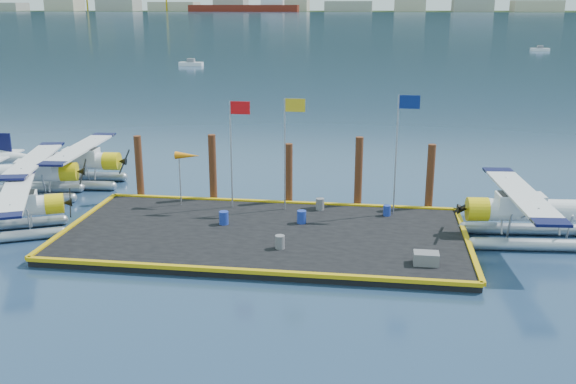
# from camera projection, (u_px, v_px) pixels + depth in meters

# --- Properties ---
(ground) EXTENTS (4000.00, 4000.00, 0.00)m
(ground) POSITION_uv_depth(u_px,v_px,m) (264.00, 239.00, 32.47)
(ground) COLOR #182B49
(ground) RESTS_ON ground
(dock) EXTENTS (20.00, 10.00, 0.40)m
(dock) POSITION_uv_depth(u_px,v_px,m) (264.00, 235.00, 32.41)
(dock) COLOR black
(dock) RESTS_ON ground
(dock_bumpers) EXTENTS (20.25, 10.25, 0.18)m
(dock_bumpers) POSITION_uv_depth(u_px,v_px,m) (264.00, 230.00, 32.33)
(dock_bumpers) COLOR #C29A0B
(dock_bumpers) RESTS_ON dock
(far_backdrop) EXTENTS (3050.00, 2050.00, 810.00)m
(far_backdrop) POSITION_uv_depth(u_px,v_px,m) (473.00, 4.00, 1648.27)
(far_backdrop) COLOR black
(far_backdrop) RESTS_ON ground
(seaplane_a) EXTENTS (8.01, 8.39, 3.08)m
(seaplane_a) POSITION_uv_depth(u_px,v_px,m) (10.00, 210.00, 32.64)
(seaplane_a) COLOR #989EA5
(seaplane_a) RESTS_ON ground
(seaplane_b) EXTENTS (8.70, 9.41, 3.34)m
(seaplane_b) POSITION_uv_depth(u_px,v_px,m) (29.00, 175.00, 38.82)
(seaplane_b) COLOR #989EA5
(seaplane_b) RESTS_ON ground
(seaplane_c) EXTENTS (8.67, 9.55, 3.39)m
(seaplane_c) POSITION_uv_depth(u_px,v_px,m) (76.00, 163.00, 41.73)
(seaplane_c) COLOR #989EA5
(seaplane_c) RESTS_ON ground
(seaplane_d) EXTENTS (8.89, 9.80, 3.47)m
(seaplane_d) POSITION_uv_depth(u_px,v_px,m) (527.00, 213.00, 31.63)
(seaplane_d) COLOR #989EA5
(seaplane_d) RESTS_ON ground
(drum_0) EXTENTS (0.49, 0.49, 0.69)m
(drum_0) POSITION_uv_depth(u_px,v_px,m) (224.00, 218.00, 33.37)
(drum_0) COLOR navy
(drum_0) RESTS_ON dock
(drum_2) EXTENTS (0.48, 0.48, 0.68)m
(drum_2) POSITION_uv_depth(u_px,v_px,m) (302.00, 217.00, 33.53)
(drum_2) COLOR navy
(drum_2) RESTS_ON dock
(drum_3) EXTENTS (0.46, 0.46, 0.64)m
(drum_3) POSITION_uv_depth(u_px,v_px,m) (280.00, 242.00, 30.07)
(drum_3) COLOR slate
(drum_3) RESTS_ON dock
(drum_4) EXTENTS (0.41, 0.41, 0.57)m
(drum_4) POSITION_uv_depth(u_px,v_px,m) (387.00, 210.00, 34.74)
(drum_4) COLOR navy
(drum_4) RESTS_ON dock
(drum_5) EXTENTS (0.47, 0.47, 0.66)m
(drum_5) POSITION_uv_depth(u_px,v_px,m) (320.00, 204.00, 35.71)
(drum_5) COLOR slate
(drum_5) RESTS_ON dock
(crate) EXTENTS (1.10, 0.74, 0.55)m
(crate) POSITION_uv_depth(u_px,v_px,m) (426.00, 258.00, 28.26)
(crate) COLOR slate
(crate) RESTS_ON dock
(flagpole_red) EXTENTS (1.14, 0.08, 6.00)m
(flagpole_red) POSITION_uv_depth(u_px,v_px,m) (234.00, 138.00, 35.14)
(flagpole_red) COLOR #9B9AA3
(flagpole_red) RESTS_ON dock
(flagpole_yellow) EXTENTS (1.14, 0.08, 6.20)m
(flagpole_yellow) POSITION_uv_depth(u_px,v_px,m) (288.00, 137.00, 34.71)
(flagpole_yellow) COLOR #9B9AA3
(flagpole_yellow) RESTS_ON dock
(flagpole_blue) EXTENTS (1.14, 0.08, 6.50)m
(flagpole_blue) POSITION_uv_depth(u_px,v_px,m) (401.00, 137.00, 33.86)
(flagpole_blue) COLOR #9B9AA3
(flagpole_blue) RESTS_ON dock
(windsock) EXTENTS (1.40, 0.44, 3.12)m
(windsock) POSITION_uv_depth(u_px,v_px,m) (187.00, 157.00, 35.83)
(windsock) COLOR #9B9AA3
(windsock) RESTS_ON dock
(piling_0) EXTENTS (0.44, 0.44, 4.00)m
(piling_0) POSITION_uv_depth(u_px,v_px,m) (139.00, 169.00, 38.16)
(piling_0) COLOR #462714
(piling_0) RESTS_ON ground
(piling_1) EXTENTS (0.44, 0.44, 4.20)m
(piling_1) POSITION_uv_depth(u_px,v_px,m) (213.00, 170.00, 37.54)
(piling_1) COLOR #462714
(piling_1) RESTS_ON ground
(piling_2) EXTENTS (0.44, 0.44, 3.80)m
(piling_2) POSITION_uv_depth(u_px,v_px,m) (289.00, 176.00, 37.00)
(piling_2) COLOR #462714
(piling_2) RESTS_ON ground
(piling_3) EXTENTS (0.44, 0.44, 4.30)m
(piling_3) POSITION_uv_depth(u_px,v_px,m) (358.00, 174.00, 36.39)
(piling_3) COLOR #462714
(piling_3) RESTS_ON ground
(piling_4) EXTENTS (0.44, 0.44, 4.00)m
(piling_4) POSITION_uv_depth(u_px,v_px,m) (430.00, 179.00, 35.91)
(piling_4) COLOR #462714
(piling_4) RESTS_ON ground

